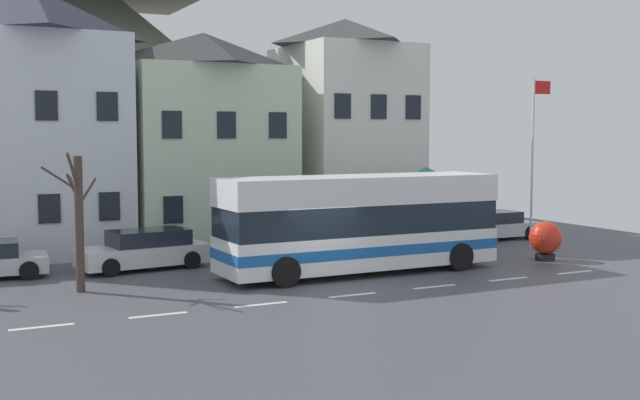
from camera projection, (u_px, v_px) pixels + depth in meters
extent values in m
cube|color=#4D4C54|center=(335.00, 290.00, 25.23)|extent=(40.00, 60.00, 0.06)
cube|color=silver|center=(42.00, 327.00, 20.21)|extent=(1.60, 0.20, 0.01)
cube|color=silver|center=(158.00, 315.00, 21.55)|extent=(1.60, 0.20, 0.01)
cube|color=silver|center=(261.00, 304.00, 22.89)|extent=(1.60, 0.20, 0.01)
cube|color=silver|center=(353.00, 295.00, 24.22)|extent=(1.60, 0.20, 0.01)
cube|color=silver|center=(434.00, 287.00, 25.56)|extent=(1.60, 0.20, 0.01)
cube|color=silver|center=(508.00, 279.00, 26.90)|extent=(1.60, 0.20, 0.01)
cube|color=silver|center=(575.00, 272.00, 28.23)|extent=(1.60, 0.20, 0.01)
cube|color=silver|center=(37.00, 146.00, 32.43)|extent=(6.66, 6.33, 8.81)
pyramid|color=#323443|center=(33.00, 11.00, 31.98)|extent=(6.66, 6.33, 2.00)
cube|color=black|center=(49.00, 209.00, 29.77)|extent=(0.80, 0.06, 1.10)
cube|color=black|center=(109.00, 206.00, 30.75)|extent=(0.80, 0.06, 1.10)
cube|color=black|center=(46.00, 106.00, 29.45)|extent=(0.80, 0.06, 1.10)
cube|color=black|center=(107.00, 106.00, 30.44)|extent=(0.80, 0.06, 1.10)
cube|color=beige|center=(205.00, 156.00, 35.29)|extent=(6.86, 5.64, 7.80)
pyramid|color=#363839|center=(204.00, 50.00, 34.91)|extent=(6.86, 5.64, 1.51)
cube|color=black|center=(173.00, 210.00, 31.90)|extent=(0.80, 0.06, 1.10)
cube|color=black|center=(227.00, 207.00, 32.92)|extent=(0.80, 0.06, 1.10)
cube|color=black|center=(278.00, 205.00, 33.94)|extent=(0.80, 0.06, 1.10)
cube|color=black|center=(172.00, 125.00, 31.62)|extent=(0.80, 0.06, 1.10)
cube|color=black|center=(227.00, 125.00, 32.64)|extent=(0.80, 0.06, 1.10)
cube|color=black|center=(278.00, 125.00, 33.66)|extent=(0.80, 0.06, 1.10)
cube|color=silver|center=(345.00, 141.00, 38.77)|extent=(5.52, 6.32, 9.07)
pyramid|color=#373F3E|center=(345.00, 33.00, 38.34)|extent=(5.52, 6.32, 1.34)
cube|color=black|center=(343.00, 196.00, 35.30)|extent=(0.80, 0.06, 1.10)
cube|color=black|center=(378.00, 194.00, 36.12)|extent=(0.80, 0.06, 1.10)
cube|color=black|center=(412.00, 193.00, 36.93)|extent=(0.80, 0.06, 1.10)
cube|color=black|center=(343.00, 106.00, 34.97)|extent=(0.80, 0.06, 1.10)
cube|color=black|center=(379.00, 107.00, 35.79)|extent=(0.80, 0.06, 1.10)
cube|color=black|center=(413.00, 107.00, 36.61)|extent=(0.80, 0.06, 1.10)
cone|color=#575F51|center=(92.00, 92.00, 51.96)|extent=(37.20, 37.20, 15.21)
cube|color=white|center=(359.00, 249.00, 28.04)|extent=(10.15, 2.69, 1.21)
cube|color=#1959A5|center=(359.00, 247.00, 28.03)|extent=(10.17, 2.71, 0.36)
cube|color=#19232D|center=(360.00, 217.00, 27.95)|extent=(10.05, 2.64, 1.02)
cube|color=white|center=(360.00, 189.00, 27.86)|extent=(10.15, 2.69, 0.95)
cube|color=#19232D|center=(476.00, 211.00, 30.25)|extent=(0.08, 2.17, 0.98)
cylinder|color=black|center=(421.00, 248.00, 30.73)|extent=(1.00, 0.29, 1.00)
cylinder|color=black|center=(460.00, 257.00, 28.53)|extent=(1.00, 0.29, 1.00)
cylinder|color=black|center=(255.00, 261.00, 27.60)|extent=(1.00, 0.29, 1.00)
cylinder|color=black|center=(285.00, 272.00, 25.40)|extent=(1.00, 0.29, 1.00)
cylinder|color=#473D33|center=(373.00, 219.00, 34.56)|extent=(0.14, 0.14, 2.40)
cylinder|color=#473D33|center=(436.00, 216.00, 36.03)|extent=(0.14, 0.14, 2.40)
cylinder|color=#473D33|center=(415.00, 227.00, 31.62)|extent=(0.14, 0.14, 2.40)
cylinder|color=#473D33|center=(482.00, 223.00, 33.09)|extent=(0.14, 0.14, 2.40)
pyramid|color=#2B7B71|center=(426.00, 180.00, 33.68)|extent=(3.60, 3.60, 1.11)
cube|color=silver|center=(143.00, 255.00, 28.87)|extent=(4.77, 2.40, 0.68)
cube|color=#1E232D|center=(149.00, 237.00, 28.95)|extent=(2.93, 1.95, 0.56)
cylinder|color=black|center=(111.00, 268.00, 27.32)|extent=(0.66, 0.28, 0.64)
cylinder|color=black|center=(94.00, 261.00, 28.78)|extent=(0.66, 0.28, 0.64)
cylinder|color=black|center=(192.00, 260.00, 28.99)|extent=(0.66, 0.28, 0.64)
cylinder|color=black|center=(172.00, 254.00, 30.45)|extent=(0.66, 0.28, 0.64)
cylinder|color=black|center=(26.00, 263.00, 28.39)|extent=(0.65, 0.24, 0.64)
cylinder|color=black|center=(29.00, 271.00, 26.71)|extent=(0.65, 0.24, 0.64)
cube|color=silver|center=(496.00, 229.00, 37.23)|extent=(3.83, 1.89, 0.60)
cube|color=#1E232D|center=(493.00, 217.00, 37.10)|extent=(2.30, 1.66, 0.52)
cylinder|color=black|center=(505.00, 229.00, 38.61)|extent=(0.64, 0.20, 0.64)
cylinder|color=black|center=(530.00, 233.00, 37.00)|extent=(0.64, 0.20, 0.64)
cylinder|color=black|center=(462.00, 231.00, 37.49)|extent=(0.64, 0.20, 0.64)
cylinder|color=black|center=(486.00, 236.00, 35.88)|extent=(0.64, 0.20, 0.64)
cylinder|color=#38332D|center=(548.00, 250.00, 30.91)|extent=(0.14, 0.14, 0.77)
cylinder|color=#38332D|center=(542.00, 250.00, 30.92)|extent=(0.14, 0.14, 0.77)
cylinder|color=#232B38|center=(545.00, 234.00, 30.86)|extent=(0.34, 0.34, 0.58)
sphere|color=#D1AD89|center=(545.00, 224.00, 30.83)|extent=(0.21, 0.21, 0.21)
cylinder|color=#38332D|center=(419.00, 249.00, 31.23)|extent=(0.16, 0.16, 0.80)
cylinder|color=#38332D|center=(419.00, 249.00, 31.04)|extent=(0.16, 0.16, 0.80)
cylinder|color=#2D382D|center=(419.00, 232.00, 31.08)|extent=(0.31, 0.31, 0.67)
sphere|color=#9E7A60|center=(419.00, 220.00, 31.04)|extent=(0.23, 0.23, 0.23)
cube|color=#473828|center=(431.00, 232.00, 36.04)|extent=(1.73, 0.45, 0.08)
cube|color=#473828|center=(428.00, 227.00, 36.22)|extent=(1.73, 0.06, 0.40)
cube|color=#2D2D33|center=(416.00, 238.00, 35.71)|extent=(0.08, 0.36, 0.45)
cube|color=#2D2D33|center=(445.00, 236.00, 36.41)|extent=(0.08, 0.36, 0.45)
cylinder|color=silver|center=(532.00, 164.00, 34.19)|extent=(0.10, 0.10, 7.22)
cube|color=red|center=(542.00, 87.00, 34.12)|extent=(0.90, 0.03, 0.56)
cylinder|color=black|center=(545.00, 257.00, 30.92)|extent=(0.76, 0.76, 0.25)
sphere|color=red|center=(545.00, 238.00, 30.86)|extent=(1.26, 1.26, 1.26)
cylinder|color=#47382D|center=(79.00, 224.00, 24.56)|extent=(0.27, 0.27, 4.22)
cylinder|color=#47382D|center=(60.00, 179.00, 24.37)|extent=(1.09, 0.42, 0.79)
cylinder|color=#47382D|center=(87.00, 192.00, 24.77)|extent=(0.68, 0.46, 0.87)
cylinder|color=#47382D|center=(74.00, 185.00, 24.78)|extent=(0.21, 0.83, 0.52)
cylinder|color=#47382D|center=(73.00, 171.00, 24.04)|extent=(0.53, 0.77, 1.14)
cylinder|color=#47382D|center=(73.00, 187.00, 24.60)|extent=(0.38, 0.54, 0.85)
cylinder|color=#47382D|center=(75.00, 181.00, 24.04)|extent=(0.37, 0.83, 0.66)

